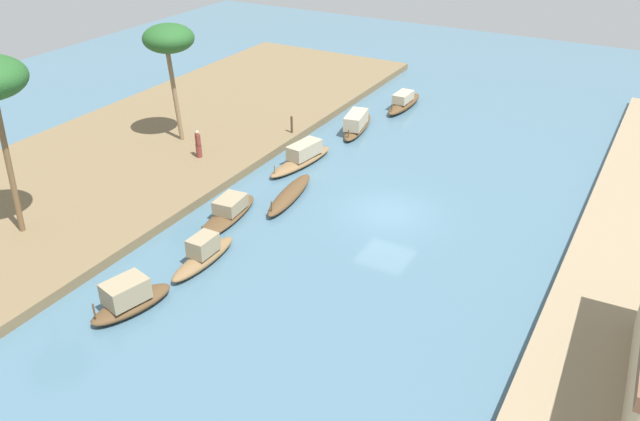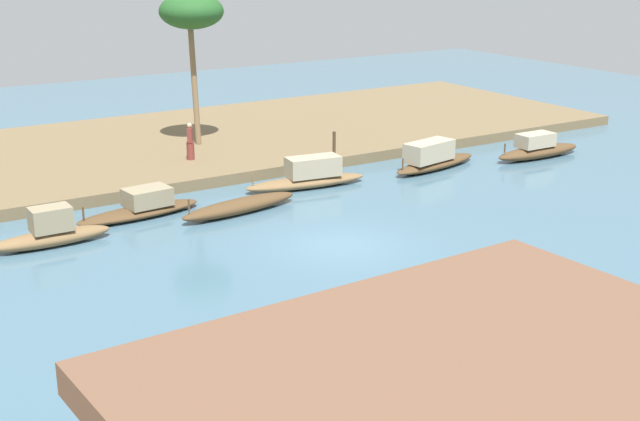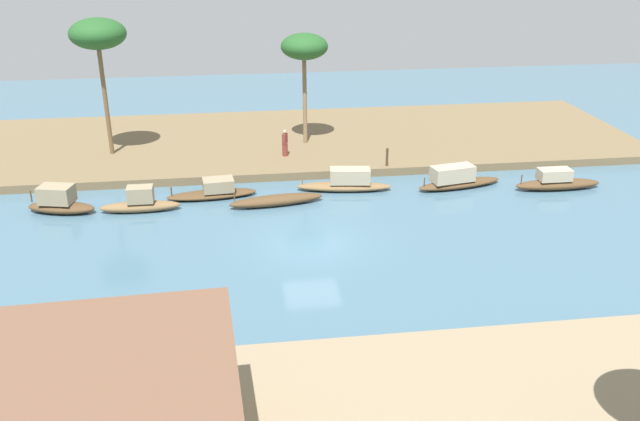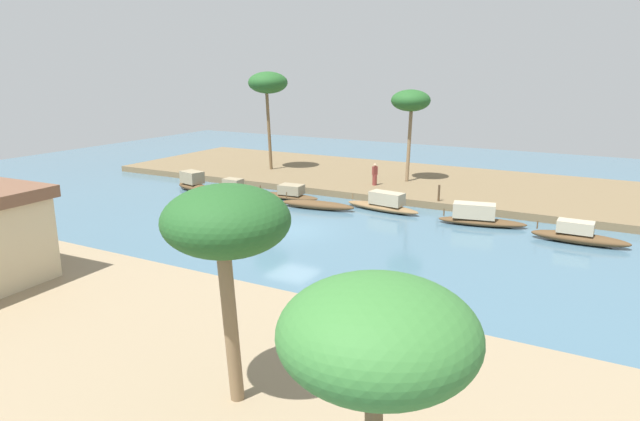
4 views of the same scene
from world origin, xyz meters
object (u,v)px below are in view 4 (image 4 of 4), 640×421
sampan_open_hull (579,235)px  palm_tree_left_near (411,102)px  sampan_midstream (384,204)px  person_on_near_bank (375,176)px  mooring_post (439,193)px  palm_tree_right_short (378,339)px  palm_tree_left_far (268,84)px  sampan_downstream_large (193,183)px  palm_tree_right_tall (226,224)px  sampan_upstream_small (478,217)px  sampan_near_left_bank (288,194)px  sampan_foreground (317,205)px  sampan_with_red_awning (233,191)px

sampan_open_hull → palm_tree_left_near: 16.45m
sampan_midstream → person_on_near_bank: size_ratio=3.27×
palm_tree_left_near → sampan_open_hull: bearing=144.1°
mooring_post → palm_tree_right_short: (-7.50, 27.48, 4.20)m
palm_tree_left_far → sampan_downstream_large: bearing=78.8°
palm_tree_left_far → palm_tree_right_tall: bearing=122.4°
sampan_upstream_small → mooring_post: bearing=-52.5°
sampan_open_hull → sampan_near_left_bank: bearing=-3.6°
sampan_foreground → sampan_upstream_small: (-9.77, -1.12, 0.23)m
sampan_near_left_bank → mooring_post: 10.02m
palm_tree_left_near → palm_tree_left_far: size_ratio=0.84×
sampan_open_hull → sampan_midstream: bearing=-6.4°
sampan_near_left_bank → mooring_post: bearing=-171.3°
palm_tree_left_far → sampan_foreground: bearing=138.0°
palm_tree_right_tall → palm_tree_left_far: bearing=-57.6°
sampan_open_hull → sampan_near_left_bank: 18.18m
sampan_midstream → mooring_post: bearing=-131.3°
sampan_upstream_small → palm_tree_left_far: bearing=-31.8°
sampan_with_red_awning → palm_tree_left_far: size_ratio=0.49×
palm_tree_left_near → palm_tree_right_short: (-11.52, 32.78, -1.10)m
palm_tree_right_short → sampan_downstream_large: bearing=-44.3°
sampan_midstream → sampan_foreground: bearing=30.0°
palm_tree_left_far → palm_tree_right_tall: palm_tree_left_far is taller
palm_tree_left_far → palm_tree_right_tall: size_ratio=1.42×
mooring_post → palm_tree_left_near: (4.02, -5.30, 5.29)m
mooring_post → palm_tree_left_near: 8.50m
sampan_foreground → sampan_with_red_awning: bearing=-9.1°
sampan_with_red_awning → sampan_downstream_large: bearing=-6.1°
sampan_downstream_large → sampan_midstream: (-14.48, -1.03, -0.09)m
mooring_post → sampan_with_red_awning: bearing=15.9°
palm_tree_left_near → palm_tree_right_tall: palm_tree_left_near is taller
sampan_near_left_bank → sampan_midstream: sampan_midstream is taller
sampan_downstream_large → palm_tree_right_tall: (-19.35, 20.45, 4.56)m
sampan_near_left_bank → sampan_downstream_large: sampan_downstream_large is taller
person_on_near_bank → mooring_post: 6.12m
sampan_open_hull → palm_tree_left_near: (12.45, -9.02, 5.85)m
sampan_foreground → palm_tree_left_far: size_ratio=0.62×
mooring_post → palm_tree_right_tall: palm_tree_right_tall is taller
palm_tree_left_far → palm_tree_right_short: palm_tree_left_far is taller
sampan_open_hull → palm_tree_right_short: size_ratio=0.85×
palm_tree_right_tall → sampan_downstream_large: bearing=-46.6°
sampan_open_hull → sampan_midstream: size_ratio=0.91×
sampan_near_left_bank → palm_tree_left_near: palm_tree_left_near is taller
sampan_near_left_bank → sampan_midstream: size_ratio=0.92×
sampan_downstream_large → person_on_near_bank: size_ratio=2.27×
palm_tree_left_near → palm_tree_right_tall: bearing=101.9°
sampan_foreground → mooring_post: size_ratio=4.73×
mooring_post → palm_tree_left_far: (15.70, -4.28, 6.43)m
sampan_midstream → person_on_near_bank: (2.79, -4.97, 0.67)m
sampan_near_left_bank → sampan_midstream: bearing=175.2°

